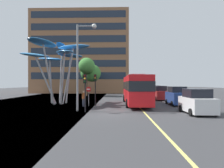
{
  "coord_description": "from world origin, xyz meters",
  "views": [
    {
      "loc": [
        0.43,
        -15.95,
        2.58
      ],
      "look_at": [
        -0.15,
        6.1,
        2.5
      ],
      "focal_mm": 30.14,
      "sensor_mm": 36.0,
      "label": 1
    }
  ],
  "objects": [
    {
      "name": "red_bus",
      "position": [
        2.68,
        6.84,
        1.99
      ],
      "size": [
        2.77,
        11.14,
        3.64
      ],
      "color": "red",
      "rests_on": "ground"
    },
    {
      "name": "car_parked_near",
      "position": [
        7.18,
        0.12,
        0.99
      ],
      "size": [
        2.09,
        3.82,
        2.11
      ],
      "color": "silver",
      "rests_on": "ground"
    },
    {
      "name": "leaf_sculpture",
      "position": [
        -7.1,
        7.28,
        6.16
      ],
      "size": [
        8.71,
        8.72,
        8.1
      ],
      "color": "#9EA0A5",
      "rests_on": "ground"
    },
    {
      "name": "car_side_street",
      "position": [
        7.52,
        19.41,
        1.02
      ],
      "size": [
        1.93,
        4.59,
        2.18
      ],
      "color": "black",
      "rests_on": "ground"
    },
    {
      "name": "ground",
      "position": [
        -0.63,
        0.0,
        -0.05
      ],
      "size": [
        120.0,
        240.0,
        0.1
      ],
      "color": "#38383A"
    },
    {
      "name": "backdrop_building",
      "position": [
        -9.41,
        37.62,
        10.89
      ],
      "size": [
        25.64,
        12.74,
        21.77
      ],
      "color": "#8E6042",
      "rests_on": "ground"
    },
    {
      "name": "tree_pavement_near",
      "position": [
        -5.31,
        22.51,
        5.14
      ],
      "size": [
        4.26,
        5.34,
        7.68
      ],
      "color": "brown",
      "rests_on": "ground"
    },
    {
      "name": "street_lamp",
      "position": [
        -2.85,
        1.5,
        5.16
      ],
      "size": [
        1.88,
        0.44,
        8.13
      ],
      "color": "gray",
      "rests_on": "ground"
    },
    {
      "name": "pedestrian",
      "position": [
        -3.29,
        4.85,
        0.88
      ],
      "size": [
        0.34,
        0.34,
        1.74
      ],
      "color": "#2D3342",
      "rests_on": "ground"
    },
    {
      "name": "car_parked_far",
      "position": [
        7.14,
        13.63,
        1.02
      ],
      "size": [
        1.98,
        4.48,
        2.18
      ],
      "color": "maroon",
      "rests_on": "ground"
    },
    {
      "name": "car_parked_mid",
      "position": [
        7.53,
        6.5,
        1.04
      ],
      "size": [
        1.99,
        3.81,
        2.21
      ],
      "color": "navy",
      "rests_on": "ground"
    },
    {
      "name": "traffic_light_kerb_far",
      "position": [
        -2.02,
        5.19,
        2.61
      ],
      "size": [
        0.28,
        0.42,
        3.59
      ],
      "color": "black",
      "rests_on": "ground"
    },
    {
      "name": "no_entry_sign",
      "position": [
        -2.83,
        5.56,
        1.48
      ],
      "size": [
        0.6,
        0.12,
        2.2
      ],
      "color": "gray",
      "rests_on": "ground"
    },
    {
      "name": "traffic_light_kerb_near",
      "position": [
        -2.4,
        0.6,
        2.46
      ],
      "size": [
        0.28,
        0.42,
        3.39
      ],
      "color": "black",
      "rests_on": "ground"
    }
  ]
}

